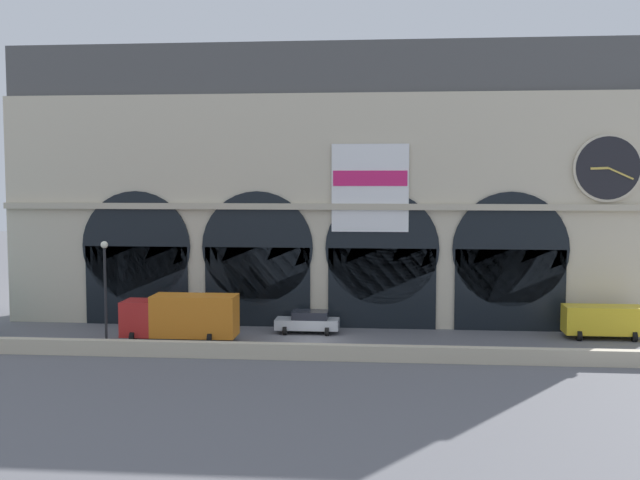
{
  "coord_description": "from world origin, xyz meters",
  "views": [
    {
      "loc": [
        5.12,
        -49.63,
        10.71
      ],
      "look_at": [
        0.05,
        5.0,
        6.32
      ],
      "focal_mm": 43.15,
      "sensor_mm": 36.0,
      "label": 1
    }
  ],
  "objects_px": {
    "box_truck_midwest": "(181,316)",
    "car_center": "(308,322)",
    "street_lamp_quayside": "(105,281)",
    "van_east": "(603,320)"
  },
  "relations": [
    {
      "from": "car_center",
      "to": "street_lamp_quayside",
      "type": "relative_size",
      "value": 0.64
    },
    {
      "from": "box_truck_midwest",
      "to": "street_lamp_quayside",
      "type": "height_order",
      "value": "street_lamp_quayside"
    },
    {
      "from": "van_east",
      "to": "street_lamp_quayside",
      "type": "relative_size",
      "value": 0.75
    },
    {
      "from": "van_east",
      "to": "car_center",
      "type": "bearing_deg",
      "value": -179.97
    },
    {
      "from": "box_truck_midwest",
      "to": "street_lamp_quayside",
      "type": "bearing_deg",
      "value": -138.87
    },
    {
      "from": "box_truck_midwest",
      "to": "car_center",
      "type": "height_order",
      "value": "box_truck_midwest"
    },
    {
      "from": "box_truck_midwest",
      "to": "car_center",
      "type": "xyz_separation_m",
      "value": [
        7.95,
        3.68,
        -0.9
      ]
    },
    {
      "from": "street_lamp_quayside",
      "to": "car_center",
      "type": "bearing_deg",
      "value": 30.81
    },
    {
      "from": "car_center",
      "to": "van_east",
      "type": "height_order",
      "value": "van_east"
    },
    {
      "from": "van_east",
      "to": "street_lamp_quayside",
      "type": "xyz_separation_m",
      "value": [
        -31.72,
        -7.04,
        3.17
      ]
    }
  ]
}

